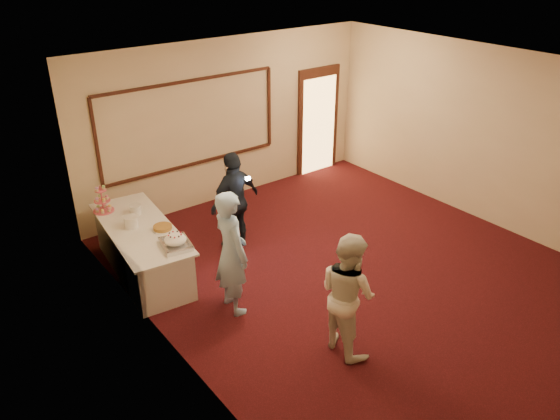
# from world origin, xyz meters

# --- Properties ---
(floor) EXTENTS (7.00, 7.00, 0.00)m
(floor) POSITION_xyz_m (0.00, 0.00, 0.00)
(floor) COLOR black
(floor) RESTS_ON ground
(room_walls) EXTENTS (6.04, 7.04, 3.02)m
(room_walls) POSITION_xyz_m (0.00, 0.00, 2.03)
(room_walls) COLOR beige
(room_walls) RESTS_ON floor
(wall_molding) EXTENTS (3.45, 0.04, 1.55)m
(wall_molding) POSITION_xyz_m (-0.80, 3.47, 1.60)
(wall_molding) COLOR #34170F
(wall_molding) RESTS_ON room_walls
(doorway) EXTENTS (1.05, 0.07, 2.20)m
(doorway) POSITION_xyz_m (2.15, 3.45, 1.08)
(doorway) COLOR #34170F
(doorway) RESTS_ON floor
(buffet_table) EXTENTS (1.12, 2.37, 0.77)m
(buffet_table) POSITION_xyz_m (-2.56, 1.97, 0.39)
(buffet_table) COLOR silver
(buffet_table) RESTS_ON floor
(pavlova_tray) EXTENTS (0.44, 0.56, 0.19)m
(pavlova_tray) POSITION_xyz_m (-2.39, 1.15, 0.85)
(pavlova_tray) COLOR silver
(pavlova_tray) RESTS_ON buffet_table
(cupcake_stand) EXTENTS (0.32, 0.32, 0.47)m
(cupcake_stand) POSITION_xyz_m (-2.77, 2.78, 0.94)
(cupcake_stand) COLOR #D5556A
(cupcake_stand) RESTS_ON buffet_table
(plate_stack_a) EXTENTS (0.21, 0.21, 0.17)m
(plate_stack_a) POSITION_xyz_m (-2.64, 2.03, 0.86)
(plate_stack_a) COLOR white
(plate_stack_a) RESTS_ON buffet_table
(plate_stack_b) EXTENTS (0.18, 0.18, 0.15)m
(plate_stack_b) POSITION_xyz_m (-2.42, 2.39, 0.85)
(plate_stack_b) COLOR white
(plate_stack_b) RESTS_ON buffet_table
(tart) EXTENTS (0.31, 0.31, 0.06)m
(tart) POSITION_xyz_m (-2.32, 1.69, 0.80)
(tart) COLOR white
(tart) RESTS_ON buffet_table
(man) EXTENTS (0.46, 0.67, 1.75)m
(man) POSITION_xyz_m (-1.97, 0.41, 0.87)
(man) COLOR #95BBE4
(man) RESTS_ON floor
(woman) EXTENTS (0.65, 0.80, 1.58)m
(woman) POSITION_xyz_m (-1.30, -1.08, 0.79)
(woman) COLOR white
(woman) RESTS_ON floor
(guest) EXTENTS (1.01, 0.56, 1.63)m
(guest) POSITION_xyz_m (-1.03, 1.77, 0.82)
(guest) COLOR black
(guest) RESTS_ON floor
(camera_flash) EXTENTS (0.08, 0.06, 0.05)m
(camera_flash) POSITION_xyz_m (-0.93, 1.52, 1.27)
(camera_flash) COLOR white
(camera_flash) RESTS_ON guest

